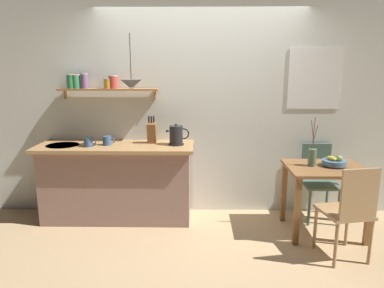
% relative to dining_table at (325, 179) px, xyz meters
% --- Properties ---
extents(ground_plane, '(14.00, 14.00, 0.00)m').
position_rel_dining_table_xyz_m(ground_plane, '(-1.36, 0.02, -0.62)').
color(ground_plane, tan).
extents(back_wall, '(6.80, 0.11, 2.70)m').
position_rel_dining_table_xyz_m(back_wall, '(-1.15, 0.67, 0.73)').
color(back_wall, silver).
rests_on(back_wall, ground_plane).
extents(kitchen_counter, '(1.83, 0.63, 0.93)m').
position_rel_dining_table_xyz_m(kitchen_counter, '(-2.36, 0.33, -0.15)').
color(kitchen_counter, gray).
rests_on(kitchen_counter, ground_plane).
extents(wall_shelf, '(1.19, 0.20, 0.31)m').
position_rel_dining_table_xyz_m(wall_shelf, '(-2.58, 0.51, 0.99)').
color(wall_shelf, '#9E6B3D').
extents(dining_table, '(0.84, 0.69, 0.76)m').
position_rel_dining_table_xyz_m(dining_table, '(0.00, 0.00, 0.00)').
color(dining_table, brown).
rests_on(dining_table, ground_plane).
extents(dining_chair_near, '(0.49, 0.50, 0.95)m').
position_rel_dining_table_xyz_m(dining_chair_near, '(0.03, -0.61, -0.09)').
color(dining_chair_near, tan).
rests_on(dining_chair_near, ground_plane).
extents(dining_chair_far, '(0.40, 0.44, 0.90)m').
position_rel_dining_table_xyz_m(dining_chair_far, '(0.07, 0.44, -0.12)').
color(dining_chair_far, '#4C6B5B').
rests_on(dining_chair_far, ground_plane).
extents(fruit_bowl, '(0.26, 0.26, 0.13)m').
position_rel_dining_table_xyz_m(fruit_bowl, '(0.10, 0.03, 0.19)').
color(fruit_bowl, '#51759E').
rests_on(fruit_bowl, dining_table).
extents(twig_vase, '(0.09, 0.09, 0.54)m').
position_rel_dining_table_xyz_m(twig_vase, '(-0.15, 0.04, 0.25)').
color(twig_vase, '#567056').
rests_on(twig_vase, dining_table).
extents(electric_kettle, '(0.27, 0.18, 0.25)m').
position_rel_dining_table_xyz_m(electric_kettle, '(-1.64, 0.33, 0.42)').
color(electric_kettle, black).
rests_on(electric_kettle, kitchen_counter).
extents(knife_block, '(0.10, 0.15, 0.33)m').
position_rel_dining_table_xyz_m(knife_block, '(-1.94, 0.43, 0.44)').
color(knife_block, brown).
rests_on(knife_block, kitchen_counter).
extents(coffee_mug_by_sink, '(0.14, 0.10, 0.10)m').
position_rel_dining_table_xyz_m(coffee_mug_by_sink, '(-2.64, 0.22, 0.36)').
color(coffee_mug_by_sink, '#3D5B89').
rests_on(coffee_mug_by_sink, kitchen_counter).
extents(coffee_mug_spare, '(0.14, 0.10, 0.11)m').
position_rel_dining_table_xyz_m(coffee_mug_spare, '(-2.45, 0.30, 0.36)').
color(coffee_mug_spare, '#3D5B89').
rests_on(coffee_mug_spare, kitchen_counter).
extents(pendant_lamp, '(0.23, 0.23, 0.59)m').
position_rel_dining_table_xyz_m(pendant_lamp, '(-2.12, 0.17, 1.02)').
color(pendant_lamp, black).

